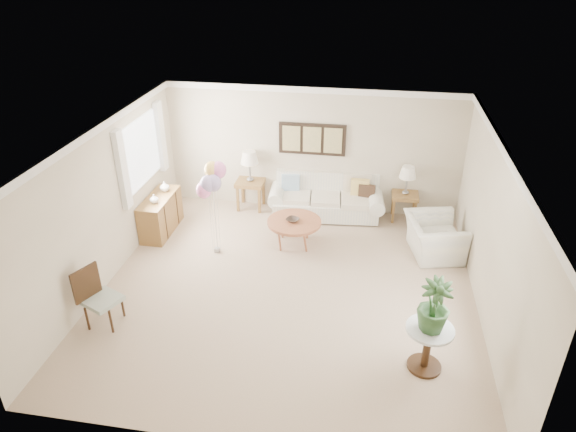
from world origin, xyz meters
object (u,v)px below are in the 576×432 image
object	(u,v)px
sofa	(326,200)
coffee_table	(294,223)
armchair	(434,237)
balloon_cluster	(211,180)
accent_chair	(97,295)

from	to	relation	value
sofa	coffee_table	bearing A→B (deg)	-109.72
armchair	balloon_cluster	bearing A→B (deg)	86.62
sofa	coffee_table	xyz separation A→B (m)	(-0.47, -1.30, 0.13)
armchair	accent_chair	size ratio (longest dim) A/B	1.11
armchair	accent_chair	distance (m)	5.76
coffee_table	accent_chair	xyz separation A→B (m)	(-2.50, -2.68, 0.03)
coffee_table	balloon_cluster	distance (m)	1.76
armchair	coffee_table	bearing A→B (deg)	80.05
armchair	balloon_cluster	size ratio (longest dim) A/B	0.60
sofa	coffee_table	world-z (taller)	sofa
sofa	accent_chair	bearing A→B (deg)	-126.63
armchair	balloon_cluster	xyz separation A→B (m)	(-3.90, -0.61, 1.12)
coffee_table	accent_chair	world-z (taller)	accent_chair
sofa	armchair	distance (m)	2.39
sofa	armchair	size ratio (longest dim) A/B	2.26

